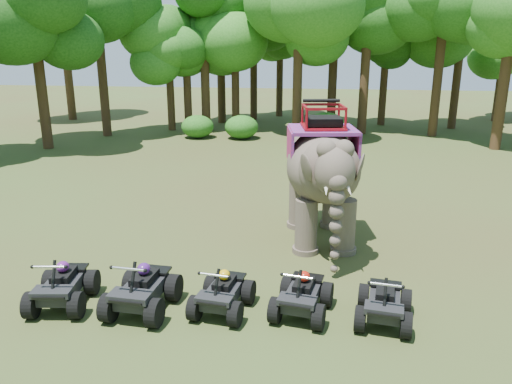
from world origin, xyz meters
The scene contains 25 objects.
ground centered at (0.00, 0.00, 0.00)m, with size 110.00×110.00×0.00m, color #47381E.
elephant centered at (1.76, 2.77, 2.09)m, with size 2.19×4.98×4.19m, color brown, non-canonical shape.
atv_0 centered at (-4.02, -2.13, 0.63)m, with size 1.24×1.70×1.26m, color black, non-canonical shape.
atv_1 centered at (-2.12, -2.10, 0.67)m, with size 1.31×1.79×1.33m, color black, non-canonical shape.
atv_2 centered at (-0.33, -1.90, 0.58)m, with size 1.15×1.57×1.16m, color black, non-canonical shape.
atv_3 centered at (1.45, -1.76, 0.59)m, with size 1.17×1.60×1.19m, color black, non-canonical shape.
atv_4 centered at (3.22, -1.85, 0.58)m, with size 1.15×1.58×1.17m, color black, non-canonical shape.
tree_0 centered at (0.00, 20.03, 4.67)m, with size 6.53×6.53×9.33m, color #195114, non-canonical shape.
tree_1 centered at (4.22, 21.86, 4.90)m, with size 6.86×6.86×9.80m, color #195114, non-canonical shape.
tree_2 centered at (8.70, 21.55, 4.48)m, with size 6.27×6.27×8.95m, color #195114, non-canonical shape.
tree_3 centered at (11.43, 17.73, 4.71)m, with size 6.60×6.60×9.42m, color #195114, non-canonical shape.
tree_26 centered at (-13.86, 14.48, 4.54)m, with size 6.35×6.35×9.08m, color #195114, non-canonical shape.
tree_27 centered at (-12.22, 18.82, 4.41)m, with size 6.17×6.17×8.82m, color #195114, non-canonical shape.
tree_28 centered at (-8.69, 21.51, 3.46)m, with size 4.85×4.85×6.93m, color #195114, non-canonical shape.
tree_29 centered at (-4.45, 22.92, 3.93)m, with size 5.50×5.50×7.86m, color #195114, non-canonical shape.
tree_30 centered at (14.75, 28.79, 3.53)m, with size 4.94×4.94×7.06m, color #195114, non-canonical shape.
tree_31 centered at (5.88, 25.80, 3.81)m, with size 5.33×5.33×7.62m, color #195114, non-canonical shape.
tree_32 centered at (-17.89, 25.15, 5.29)m, with size 7.41×7.41×10.59m, color #195114, non-canonical shape.
tree_33 centered at (-5.93, 25.25, 4.80)m, with size 6.72×6.72×9.60m, color #195114, non-canonical shape.
tree_34 centered at (10.66, 24.87, 4.13)m, with size 5.78×5.78×8.26m, color #195114, non-canonical shape.
tree_35 centered at (2.21, 24.20, 5.11)m, with size 7.16×7.16×10.23m, color #195114, non-canonical shape.
tree_36 centered at (-1.96, 29.30, 3.87)m, with size 5.41×5.41×7.73m, color #195114, non-canonical shape.
tree_37 centered at (-6.30, 21.73, 4.80)m, with size 6.71×6.71×9.59m, color #195114, non-canonical shape.
tree_39 centered at (-3.78, 27.18, 4.10)m, with size 5.73×5.73×8.19m, color #195114, non-canonical shape.
tree_40 centered at (-7.58, 21.83, 3.83)m, with size 5.37×5.37×7.66m, color #195114, non-canonical shape.
Camera 1 is at (1.79, -11.73, 5.83)m, focal length 35.00 mm.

